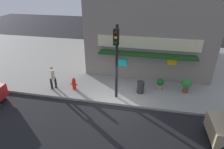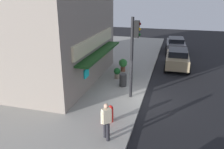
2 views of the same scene
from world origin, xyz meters
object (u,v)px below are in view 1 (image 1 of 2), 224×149
at_px(potted_plant_by_window, 160,83).
at_px(traffic_light, 116,54).
at_px(potted_plant_by_doorway, 186,84).
at_px(fire_hydrant, 74,84).
at_px(trash_can, 140,87).
at_px(pedestrian, 53,77).

bearing_deg(potted_plant_by_window, traffic_light, -149.37).
relative_size(traffic_light, potted_plant_by_doorway, 4.67).
height_order(traffic_light, fire_hydrant, traffic_light).
bearing_deg(trash_can, traffic_light, -148.51).
distance_m(trash_can, potted_plant_by_window, 1.56).
bearing_deg(fire_hydrant, potted_plant_by_window, 11.37).
xyz_separation_m(trash_can, potted_plant_by_doorway, (3.14, 0.72, 0.20)).
xyz_separation_m(fire_hydrant, pedestrian, (-1.49, -0.23, 0.52)).
xyz_separation_m(trash_can, potted_plant_by_window, (1.36, 0.77, 0.03)).
xyz_separation_m(traffic_light, potted_plant_by_doorway, (4.71, 1.69, -2.53)).
bearing_deg(traffic_light, trash_can, 31.49).
relative_size(pedestrian, potted_plant_by_window, 2.10).
xyz_separation_m(pedestrian, potted_plant_by_doorway, (9.39, 1.41, -0.32)).
bearing_deg(potted_plant_by_doorway, potted_plant_by_window, 178.45).
bearing_deg(pedestrian, trash_can, 6.24).
bearing_deg(traffic_light, fire_hydrant, 171.02).
bearing_deg(potted_plant_by_window, fire_hydrant, -168.63).
distance_m(fire_hydrant, trash_can, 4.78).
distance_m(traffic_light, pedestrian, 5.18).
height_order(trash_can, potted_plant_by_window, trash_can).
relative_size(fire_hydrant, potted_plant_by_window, 1.08).
relative_size(trash_can, potted_plant_by_doorway, 0.82).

